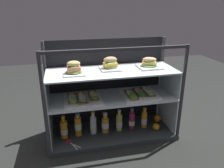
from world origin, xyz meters
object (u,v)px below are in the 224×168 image
object	(u,v)px
juice_bottle_back_right	(105,124)
orange_fruit_beside_bottles	(156,127)
orange_fruit_near_left_post	(157,118)
kitchen_scissors	(70,142)
juice_bottle_front_fourth	(64,129)
juice_bottle_front_right_end	(132,121)
juice_bottle_front_second	(78,126)
juice_bottle_back_left	(119,122)
plated_roll_sandwich_near_left_corner	(110,65)
open_sandwich_tray_mid_right	(83,98)
juice_bottle_tucked_behind	(93,125)
plated_roll_sandwich_left_of_center	(149,64)
open_sandwich_tray_center	(140,93)
plated_roll_sandwich_mid_right	(74,69)
juice_bottle_front_middle	(144,120)

from	to	relation	value
juice_bottle_back_right	orange_fruit_beside_bottles	size ratio (longest dim) A/B	2.99
orange_fruit_near_left_post	kitchen_scissors	xyz separation A→B (m)	(-0.94, -0.18, -0.03)
juice_bottle_front_fourth	juice_bottle_front_right_end	world-z (taller)	same
juice_bottle_front_second	orange_fruit_near_left_post	distance (m)	0.85
juice_bottle_back_left	orange_fruit_beside_bottles	world-z (taller)	juice_bottle_back_left
juice_bottle_back_left	orange_fruit_near_left_post	bearing A→B (deg)	8.03
plated_roll_sandwich_near_left_corner	open_sandwich_tray_mid_right	xyz separation A→B (m)	(-0.27, -0.04, -0.29)
juice_bottle_tucked_behind	orange_fruit_beside_bottles	distance (m)	0.63
open_sandwich_tray_mid_right	juice_bottle_back_left	world-z (taller)	open_sandwich_tray_mid_right
juice_bottle_back_right	orange_fruit_near_left_post	size ratio (longest dim) A/B	2.75
plated_roll_sandwich_near_left_corner	orange_fruit_beside_bottles	world-z (taller)	plated_roll_sandwich_near_left_corner
plated_roll_sandwich_left_of_center	juice_bottle_front_second	xyz separation A→B (m)	(-0.69, -0.02, -0.56)
juice_bottle_front_fourth	kitchen_scissors	size ratio (longest dim) A/B	1.27
open_sandwich_tray_center	orange_fruit_near_left_post	distance (m)	0.44
juice_bottle_front_right_end	juice_bottle_back_right	bearing A→B (deg)	-179.15
plated_roll_sandwich_near_left_corner	juice_bottle_front_second	xyz separation A→B (m)	(-0.33, -0.04, -0.57)
plated_roll_sandwich_left_of_center	open_sandwich_tray_mid_right	bearing A→B (deg)	-178.14
juice_bottle_front_fourth	juice_bottle_front_second	distance (m)	0.13
plated_roll_sandwich_mid_right	orange_fruit_near_left_post	distance (m)	1.07
plated_roll_sandwich_mid_right	juice_bottle_front_right_end	size ratio (longest dim) A/B	0.81
plated_roll_sandwich_mid_right	juice_bottle_front_second	xyz separation A→B (m)	(0.01, 0.03, -0.57)
open_sandwich_tray_mid_right	juice_bottle_tucked_behind	xyz separation A→B (m)	(0.09, 0.00, -0.30)
juice_bottle_front_right_end	juice_bottle_front_middle	distance (m)	0.13
open_sandwich_tray_center	juice_bottle_front_right_end	size ratio (longest dim) A/B	1.52
plated_roll_sandwich_mid_right	orange_fruit_beside_bottles	world-z (taller)	plated_roll_sandwich_mid_right
plated_roll_sandwich_mid_right	juice_bottle_front_second	distance (m)	0.57
open_sandwich_tray_center	juice_bottle_front_second	bearing A→B (deg)	178.12
juice_bottle_front_right_end	juice_bottle_front_second	bearing A→B (deg)	179.88
plated_roll_sandwich_near_left_corner	open_sandwich_tray_mid_right	distance (m)	0.39
juice_bottle_back_left	open_sandwich_tray_center	bearing A→B (deg)	-7.28
plated_roll_sandwich_near_left_corner	juice_bottle_back_left	xyz separation A→B (m)	(0.08, -0.03, -0.59)
open_sandwich_tray_mid_right	orange_fruit_beside_bottles	world-z (taller)	open_sandwich_tray_mid_right
juice_bottle_front_second	orange_fruit_beside_bottles	xyz separation A→B (m)	(0.77, -0.08, -0.07)
juice_bottle_back_left	juice_bottle_front_right_end	distance (m)	0.13
open_sandwich_tray_center	juice_bottle_front_second	world-z (taller)	open_sandwich_tray_center
juice_bottle_front_middle	juice_bottle_back_left	bearing A→B (deg)	179.11
orange_fruit_beside_bottles	plated_roll_sandwich_mid_right	bearing A→B (deg)	176.14
open_sandwich_tray_mid_right	juice_bottle_front_second	size ratio (longest dim) A/B	1.46
juice_bottle_front_middle	juice_bottle_tucked_behind	bearing A→B (deg)	-179.59
juice_bottle_tucked_behind	juice_bottle_back_left	bearing A→B (deg)	1.72
juice_bottle_back_right	orange_fruit_beside_bottles	bearing A→B (deg)	-8.75
juice_bottle_front_second	juice_bottle_back_right	world-z (taller)	juice_bottle_front_second
open_sandwich_tray_center	juice_bottle_front_fourth	bearing A→B (deg)	179.04
plated_roll_sandwich_near_left_corner	juice_bottle_back_left	distance (m)	0.60
juice_bottle_front_right_end	plated_roll_sandwich_left_of_center	bearing A→B (deg)	6.23
plated_roll_sandwich_mid_right	open_sandwich_tray_center	bearing A→B (deg)	1.01
open_sandwich_tray_mid_right	orange_fruit_beside_bottles	size ratio (longest dim) A/B	4.89
plated_roll_sandwich_left_of_center	kitchen_scissors	xyz separation A→B (m)	(-0.79, -0.13, -0.66)
juice_bottle_front_second	juice_bottle_tucked_behind	bearing A→B (deg)	-1.01
juice_bottle_front_second	juice_bottle_back_right	size ratio (longest dim) A/B	1.12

